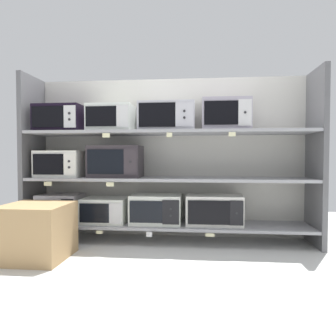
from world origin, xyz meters
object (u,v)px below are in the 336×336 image
(microwave_8, at_px, (167,117))
(shipping_carton, at_px, (36,231))
(microwave_6, at_px, (62,119))
(microwave_7, at_px, (111,119))
(microwave_1, at_px, (106,210))
(microwave_3, at_px, (214,210))
(microwave_4, at_px, (61,164))
(microwave_9, at_px, (226,115))
(microwave_2, at_px, (156,209))
(microwave_5, at_px, (116,161))
(microwave_0, at_px, (61,208))

(microwave_8, bearing_deg, shipping_carton, -148.45)
(microwave_6, bearing_deg, microwave_7, 0.02)
(microwave_1, distance_m, microwave_3, 1.16)
(microwave_6, bearing_deg, shipping_carton, -84.51)
(microwave_4, bearing_deg, microwave_9, 0.00)
(microwave_1, bearing_deg, microwave_9, 0.00)
(microwave_2, relative_size, microwave_3, 0.92)
(shipping_carton, bearing_deg, microwave_6, 95.49)
(microwave_5, bearing_deg, microwave_7, 179.84)
(microwave_6, distance_m, microwave_8, 1.15)
(microwave_1, distance_m, microwave_4, 0.70)
(microwave_2, xyz_separation_m, microwave_8, (0.12, -0.00, 0.97))
(microwave_4, distance_m, microwave_6, 0.49)
(microwave_5, bearing_deg, microwave_2, 0.01)
(microwave_0, xyz_separation_m, microwave_2, (1.06, -0.00, 0.00))
(microwave_2, bearing_deg, microwave_5, -179.99)
(microwave_4, distance_m, microwave_5, 0.61)
(microwave_8, bearing_deg, microwave_1, 179.98)
(microwave_0, height_order, microwave_2, microwave_2)
(microwave_7, bearing_deg, microwave_0, 180.00)
(microwave_0, relative_size, microwave_3, 0.77)
(microwave_3, relative_size, microwave_4, 1.20)
(microwave_8, bearing_deg, microwave_5, 179.98)
(microwave_4, distance_m, microwave_8, 1.26)
(microwave_1, xyz_separation_m, shipping_carton, (-0.42, -0.67, -0.08))
(microwave_2, relative_size, shipping_carton, 0.98)
(microwave_4, height_order, shipping_carton, microwave_4)
(microwave_0, xyz_separation_m, shipping_carton, (0.09, -0.67, -0.10))
(microwave_7, bearing_deg, microwave_5, -0.16)
(microwave_1, xyz_separation_m, microwave_3, (1.16, -0.00, 0.02))
(microwave_1, bearing_deg, microwave_2, 0.00)
(microwave_5, bearing_deg, microwave_9, 0.00)
(microwave_0, relative_size, microwave_9, 0.92)
(microwave_6, height_order, microwave_8, microwave_8)
(microwave_5, height_order, microwave_7, microwave_7)
(microwave_5, xyz_separation_m, shipping_carton, (-0.53, -0.67, -0.61))
(microwave_1, bearing_deg, microwave_6, -179.99)
(microwave_1, bearing_deg, microwave_8, -0.02)
(microwave_2, height_order, microwave_8, microwave_8)
(microwave_2, height_order, microwave_9, microwave_9)
(microwave_3, bearing_deg, microwave_5, 179.99)
(microwave_1, height_order, microwave_9, microwave_9)
(microwave_5, height_order, shipping_carton, microwave_5)
(microwave_6, relative_size, shipping_carton, 0.91)
(shipping_carton, bearing_deg, microwave_8, 31.55)
(microwave_3, bearing_deg, shipping_carton, -157.08)
(microwave_2, relative_size, microwave_9, 1.10)
(microwave_6, height_order, shipping_carton, microwave_6)
(microwave_3, height_order, microwave_5, microwave_5)
(microwave_4, bearing_deg, microwave_7, 0.02)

